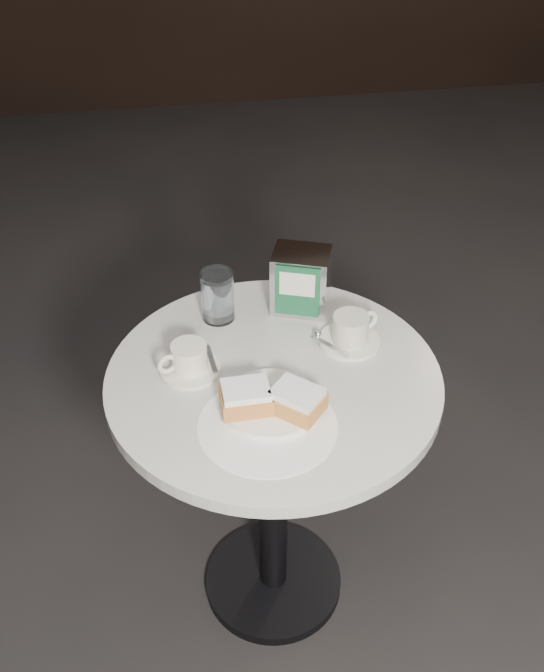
{
  "coord_description": "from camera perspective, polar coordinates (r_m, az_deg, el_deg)",
  "views": [
    {
      "loc": [
        -0.2,
        -1.16,
        1.76
      ],
      "look_at": [
        0.0,
        0.02,
        0.83
      ],
      "focal_mm": 40.0,
      "sensor_mm": 36.0,
      "label": 1
    }
  ],
  "objects": [
    {
      "name": "beignet_plate",
      "position": [
        1.46,
        -0.05,
        -4.96
      ],
      "size": [
        0.24,
        0.24,
        0.06
      ],
      "rotation": [
        0.0,
        0.0,
        -0.3
      ],
      "color": "white",
      "rests_on": "cafe_table"
    },
    {
      "name": "cafe_table",
      "position": [
        1.69,
        0.11,
        -7.99
      ],
      "size": [
        0.7,
        0.7,
        0.74
      ],
      "color": "black",
      "rests_on": "ground"
    },
    {
      "name": "coffee_cup_right",
      "position": [
        1.63,
        6.01,
        0.36
      ],
      "size": [
        0.18,
        0.18,
        0.07
      ],
      "rotation": [
        0.0,
        0.0,
        0.42
      ],
      "color": "white",
      "rests_on": "cafe_table"
    },
    {
      "name": "water_glass_right",
      "position": [
        1.71,
        2.46,
        3.67
      ],
      "size": [
        0.09,
        0.09,
        0.12
      ],
      "rotation": [
        0.0,
        0.0,
        0.43
      ],
      "color": "white",
      "rests_on": "cafe_table"
    },
    {
      "name": "water_glass_left",
      "position": [
        1.68,
        -4.16,
        3.02
      ],
      "size": [
        0.09,
        0.09,
        0.12
      ],
      "rotation": [
        0.0,
        0.0,
        0.29
      ],
      "color": "white",
      "rests_on": "cafe_table"
    },
    {
      "name": "ground",
      "position": [
        2.12,
        0.1,
        -18.3
      ],
      "size": [
        7.0,
        7.0,
        0.0
      ],
      "primitive_type": "plane",
      "color": "black",
      "rests_on": "ground"
    },
    {
      "name": "sugar_spill",
      "position": [
        1.44,
        -0.34,
        -6.83
      ],
      "size": [
        0.29,
        0.29,
        0.0
      ],
      "primitive_type": "cylinder",
      "rotation": [
        0.0,
        0.0,
        -0.06
      ],
      "color": "white",
      "rests_on": "cafe_table"
    },
    {
      "name": "napkin_dispenser",
      "position": [
        1.7,
        2.2,
        4.24
      ],
      "size": [
        0.15,
        0.14,
        0.15
      ],
      "rotation": [
        0.0,
        0.0,
        -0.35
      ],
      "color": "silver",
      "rests_on": "cafe_table"
    },
    {
      "name": "coffee_cup_left",
      "position": [
        1.55,
        -6.35,
        -1.84
      ],
      "size": [
        0.16,
        0.16,
        0.07
      ],
      "rotation": [
        0.0,
        0.0,
        0.35
      ],
      "color": "silver",
      "rests_on": "cafe_table"
    }
  ]
}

